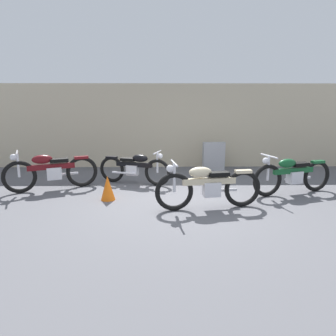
# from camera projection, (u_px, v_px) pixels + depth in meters

# --- Properties ---
(ground_plane) EXTENTS (40.00, 40.00, 0.00)m
(ground_plane) POSITION_uv_depth(u_px,v_px,m) (179.00, 202.00, 6.88)
(ground_plane) COLOR #56565B
(building_wall) EXTENTS (18.00, 0.30, 2.71)m
(building_wall) POSITION_uv_depth(u_px,v_px,m) (173.00, 126.00, 10.41)
(building_wall) COLOR beige
(building_wall) RESTS_ON ground_plane
(stone_marker) EXTENTS (0.68, 0.26, 0.94)m
(stone_marker) POSITION_uv_depth(u_px,v_px,m) (214.00, 157.00, 9.63)
(stone_marker) COLOR #9E9EA3
(stone_marker) RESTS_ON ground_plane
(helmet) EXTENTS (0.30, 0.30, 0.30)m
(helmet) POSITION_uv_depth(u_px,v_px,m) (198.00, 172.00, 9.13)
(helmet) COLOR black
(helmet) RESTS_ON ground_plane
(traffic_cone) EXTENTS (0.32, 0.32, 0.55)m
(traffic_cone) POSITION_uv_depth(u_px,v_px,m) (108.00, 188.00, 6.98)
(traffic_cone) COLOR orange
(traffic_cone) RESTS_ON ground_plane
(motorcycle_cream) EXTENTS (2.21, 0.68, 0.99)m
(motorcycle_cream) POSITION_uv_depth(u_px,v_px,m) (208.00, 186.00, 6.37)
(motorcycle_cream) COLOR black
(motorcycle_cream) RESTS_ON ground_plane
(motorcycle_black) EXTENTS (1.94, 0.83, 0.90)m
(motorcycle_black) POSITION_uv_depth(u_px,v_px,m) (135.00, 168.00, 8.29)
(motorcycle_black) COLOR black
(motorcycle_black) RESTS_ON ground_plane
(motorcycle_maroon) EXTENTS (2.10, 1.06, 1.01)m
(motorcycle_maroon) POSITION_uv_depth(u_px,v_px,m) (51.00, 171.00, 7.73)
(motorcycle_maroon) COLOR black
(motorcycle_maroon) RESTS_ON ground_plane
(motorcycle_green) EXTENTS (2.08, 0.87, 0.97)m
(motorcycle_green) POSITION_uv_depth(u_px,v_px,m) (292.00, 175.00, 7.40)
(motorcycle_green) COLOR black
(motorcycle_green) RESTS_ON ground_plane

